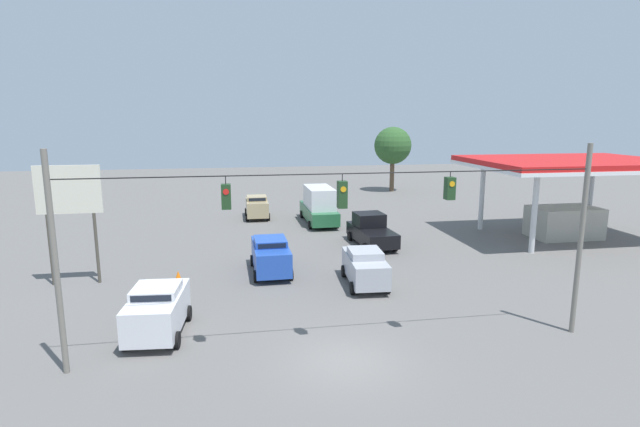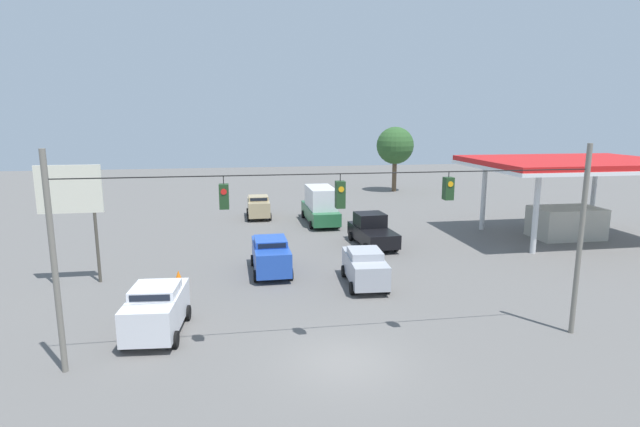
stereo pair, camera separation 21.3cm
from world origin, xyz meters
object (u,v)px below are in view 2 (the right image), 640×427
at_px(tree_horizon_left, 395,146).
at_px(sedan_white_parked_shoulder, 157,309).
at_px(traffic_cone_third, 175,290).
at_px(sedan_tan_withflow_deep, 258,206).
at_px(traffic_cone_fourth, 178,276).
at_px(pickup_truck_black_oncoming_far, 372,231).
at_px(roadside_billboard, 70,200).
at_px(overhead_signal_span, 340,231).
at_px(traffic_cone_second, 169,305).
at_px(traffic_cone_nearest, 163,323).
at_px(sedan_silver_crossing_near, 365,267).
at_px(box_truck_green_oncoming_deep, 320,205).
at_px(sedan_blue_withflow_mid, 271,255).
at_px(gas_station, 570,181).

bearing_deg(tree_horizon_left, sedan_white_parked_shoulder, 59.31).
bearing_deg(traffic_cone_third, sedan_tan_withflow_deep, -104.62).
bearing_deg(traffic_cone_fourth, pickup_truck_black_oncoming_far, -154.88).
height_order(sedan_white_parked_shoulder, roadside_billboard, roadside_billboard).
xyz_separation_m(overhead_signal_span, roadside_billboard, (11.95, -9.73, -0.14)).
bearing_deg(traffic_cone_second, tree_horizon_left, -122.23).
height_order(traffic_cone_nearest, traffic_cone_fourth, same).
relative_size(sedan_tan_withflow_deep, traffic_cone_second, 6.60).
bearing_deg(traffic_cone_second, overhead_signal_span, 143.47).
height_order(sedan_silver_crossing_near, box_truck_green_oncoming_deep, box_truck_green_oncoming_deep).
bearing_deg(sedan_blue_withflow_mid, overhead_signal_span, 100.59).
relative_size(traffic_cone_nearest, traffic_cone_second, 1.00).
bearing_deg(traffic_cone_second, sedan_silver_crossing_near, -167.69).
bearing_deg(sedan_tan_withflow_deep, traffic_cone_fourth, 73.11).
bearing_deg(traffic_cone_third, gas_station, -163.64).
bearing_deg(traffic_cone_nearest, traffic_cone_fourth, -89.25).
distance_m(traffic_cone_third, roadside_billboard, 7.27).
relative_size(pickup_truck_black_oncoming_far, traffic_cone_fourth, 8.81).
bearing_deg(pickup_truck_black_oncoming_far, sedan_white_parked_shoulder, 45.05).
distance_m(traffic_cone_second, gas_station, 28.24).
relative_size(sedan_tan_withflow_deep, gas_station, 0.29).
relative_size(pickup_truck_black_oncoming_far, roadside_billboard, 0.84).
distance_m(overhead_signal_span, traffic_cone_fourth, 12.17).
relative_size(pickup_truck_black_oncoming_far, traffic_cone_nearest, 8.81).
relative_size(sedan_blue_withflow_mid, gas_station, 0.34).
bearing_deg(traffic_cone_nearest, sedan_silver_crossing_near, -156.60).
bearing_deg(box_truck_green_oncoming_deep, traffic_cone_second, 60.80).
distance_m(box_truck_green_oncoming_deep, traffic_cone_second, 19.97).
xyz_separation_m(sedan_white_parked_shoulder, traffic_cone_fourth, (-0.10, -6.53, -0.75)).
xyz_separation_m(sedan_blue_withflow_mid, traffic_cone_fourth, (4.93, 0.73, -0.73)).
relative_size(sedan_white_parked_shoulder, sedan_blue_withflow_mid, 0.91).
xyz_separation_m(sedan_silver_crossing_near, sedan_blue_withflow_mid, (4.65, -2.84, 0.06)).
distance_m(pickup_truck_black_oncoming_far, traffic_cone_second, 15.55).
height_order(sedan_silver_crossing_near, sedan_blue_withflow_mid, sedan_blue_withflow_mid).
bearing_deg(tree_horizon_left, sedan_tan_withflow_deep, 38.81).
relative_size(pickup_truck_black_oncoming_far, tree_horizon_left, 0.70).
bearing_deg(gas_station, roadside_billboard, 8.81).
distance_m(overhead_signal_span, box_truck_green_oncoming_deep, 22.79).
bearing_deg(sedan_blue_withflow_mid, sedan_tan_withflow_deep, -89.95).
xyz_separation_m(overhead_signal_span, traffic_cone_third, (6.67, -6.91, -4.28)).
height_order(pickup_truck_black_oncoming_far, gas_station, gas_station).
xyz_separation_m(sedan_silver_crossing_near, roadside_billboard, (14.75, -2.68, 3.46)).
relative_size(sedan_silver_crossing_near, sedan_blue_withflow_mid, 0.94).
height_order(pickup_truck_black_oncoming_far, traffic_cone_third, pickup_truck_black_oncoming_far).
bearing_deg(traffic_cone_third, traffic_cone_fourth, -87.37).
bearing_deg(pickup_truck_black_oncoming_far, traffic_cone_nearest, 44.73).
xyz_separation_m(pickup_truck_black_oncoming_far, traffic_cone_third, (11.97, 7.91, -0.68)).
relative_size(sedan_tan_withflow_deep, traffic_cone_fourth, 6.60).
height_order(overhead_signal_span, traffic_cone_third, overhead_signal_span).
distance_m(sedan_white_parked_shoulder, tree_horizon_left, 41.79).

